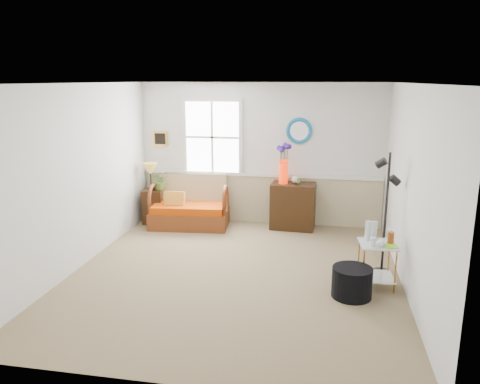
% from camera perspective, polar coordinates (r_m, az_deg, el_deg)
% --- Properties ---
extents(floor, '(4.50, 5.00, 0.01)m').
position_cam_1_polar(floor, '(6.64, -0.63, -9.94)').
color(floor, '#827154').
rests_on(floor, ground).
extents(ceiling, '(4.50, 5.00, 0.01)m').
position_cam_1_polar(ceiling, '(6.08, -0.70, 13.12)').
color(ceiling, white).
rests_on(ceiling, walls).
extents(walls, '(4.51, 5.01, 2.60)m').
position_cam_1_polar(walls, '(6.23, -0.67, 1.08)').
color(walls, silver).
rests_on(walls, floor).
extents(wainscot, '(4.46, 0.02, 0.90)m').
position_cam_1_polar(wainscot, '(8.81, 2.43, -0.88)').
color(wainscot, tan).
rests_on(wainscot, walls).
extents(chair_rail, '(4.46, 0.04, 0.06)m').
position_cam_1_polar(chair_rail, '(8.70, 2.45, 2.10)').
color(chair_rail, silver).
rests_on(chair_rail, walls).
extents(window, '(1.14, 0.06, 1.44)m').
position_cam_1_polar(window, '(8.75, -3.39, 6.68)').
color(window, white).
rests_on(window, walls).
extents(picture, '(0.28, 0.03, 0.28)m').
position_cam_1_polar(picture, '(9.06, -9.69, 6.43)').
color(picture, '#B2872D').
rests_on(picture, walls).
extents(mirror, '(0.47, 0.07, 0.47)m').
position_cam_1_polar(mirror, '(8.51, 7.23, 7.41)').
color(mirror, '#1C8BBA').
rests_on(mirror, walls).
extents(loveseat, '(1.47, 0.92, 0.91)m').
position_cam_1_polar(loveseat, '(8.61, -6.20, -1.25)').
color(loveseat, maroon).
rests_on(loveseat, floor).
extents(throw_pillow, '(0.37, 0.11, 0.36)m').
position_cam_1_polar(throw_pillow, '(8.60, -7.97, -1.16)').
color(throw_pillow, orange).
rests_on(throw_pillow, loveseat).
extents(lamp_stand, '(0.42, 0.42, 0.64)m').
position_cam_1_polar(lamp_stand, '(8.97, -10.54, -1.71)').
color(lamp_stand, '#311908').
rests_on(lamp_stand, floor).
extents(table_lamp, '(0.32, 0.32, 0.50)m').
position_cam_1_polar(table_lamp, '(8.85, -10.84, 1.88)').
color(table_lamp, '#B78D35').
rests_on(table_lamp, lamp_stand).
extents(potted_plant, '(0.45, 0.46, 0.27)m').
position_cam_1_polar(potted_plant, '(8.85, -9.73, 1.17)').
color(potted_plant, '#4A742B').
rests_on(potted_plant, lamp_stand).
extents(cabinet, '(0.80, 0.54, 0.83)m').
position_cam_1_polar(cabinet, '(8.52, 6.47, -1.69)').
color(cabinet, '#311908').
rests_on(cabinet, floor).
extents(flower_vase, '(0.22, 0.22, 0.71)m').
position_cam_1_polar(flower_vase, '(8.35, 5.34, 3.44)').
color(flower_vase, red).
rests_on(flower_vase, cabinet).
extents(side_table, '(0.50, 0.50, 0.59)m').
position_cam_1_polar(side_table, '(6.41, 16.30, -8.53)').
color(side_table, '#B98229').
rests_on(side_table, floor).
extents(tabletop_items, '(0.56, 0.56, 0.26)m').
position_cam_1_polar(tabletop_items, '(6.31, 16.83, -4.79)').
color(tabletop_items, silver).
rests_on(tabletop_items, side_table).
extents(floor_lamp, '(0.32, 0.32, 1.71)m').
position_cam_1_polar(floor_lamp, '(6.69, 17.33, -2.61)').
color(floor_lamp, black).
rests_on(floor_lamp, floor).
extents(ottoman, '(0.63, 0.63, 0.38)m').
position_cam_1_polar(ottoman, '(6.08, 13.49, -10.65)').
color(ottoman, black).
rests_on(ottoman, floor).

